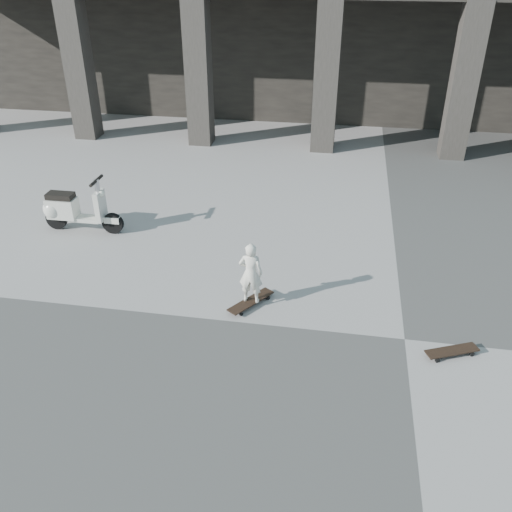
% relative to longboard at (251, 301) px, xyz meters
% --- Properties ---
extents(ground, '(90.00, 90.00, 0.00)m').
position_rel_longboard_xyz_m(ground, '(2.44, -0.49, -0.07)').
color(ground, '#484845').
rests_on(ground, ground).
extents(colonnade, '(28.00, 8.82, 6.00)m').
position_rel_longboard_xyz_m(colonnade, '(2.44, 13.28, 2.96)').
color(colonnade, black).
rests_on(colonnade, ground).
extents(longboard, '(0.69, 0.87, 0.09)m').
position_rel_longboard_xyz_m(longboard, '(0.00, 0.00, 0.00)').
color(longboard, black).
rests_on(longboard, ground).
extents(skateboard_spare, '(0.81, 0.50, 0.09)m').
position_rel_longboard_xyz_m(skateboard_spare, '(3.08, -0.75, 0.00)').
color(skateboard_spare, black).
rests_on(skateboard_spare, ground).
extents(child, '(0.39, 0.26, 1.06)m').
position_rel_longboard_xyz_m(child, '(-0.00, 0.00, 0.55)').
color(child, silver).
rests_on(child, longboard).
extents(scooter, '(1.67, 0.54, 1.17)m').
position_rel_longboard_xyz_m(scooter, '(-4.14, 2.06, 0.39)').
color(scooter, black).
rests_on(scooter, ground).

